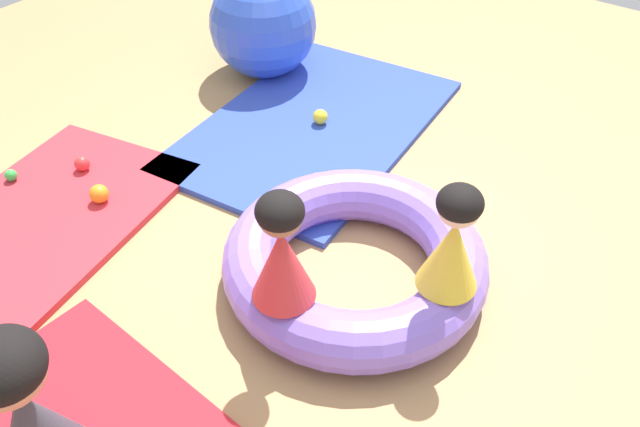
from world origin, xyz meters
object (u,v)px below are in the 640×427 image
at_px(child_in_red, 282,249).
at_px(exercise_ball_large, 263,24).
at_px(adult_seated, 28,417).
at_px(inflatable_cushion, 355,260).
at_px(play_ball_orange, 99,194).
at_px(child_in_yellow, 453,240).
at_px(play_ball_red, 82,164).
at_px(play_ball_green, 11,175).
at_px(play_ball_yellow, 320,117).

distance_m(child_in_red, exercise_ball_large, 2.36).
bearing_deg(adult_seated, child_in_red, -5.21).
height_order(inflatable_cushion, play_ball_orange, inflatable_cushion).
height_order(child_in_yellow, play_ball_orange, child_in_yellow).
xyz_separation_m(inflatable_cushion, exercise_ball_large, (1.28, 1.64, 0.23)).
xyz_separation_m(play_ball_orange, exercise_ball_large, (1.65, 0.27, 0.27)).
height_order(inflatable_cushion, play_ball_red, inflatable_cushion).
bearing_deg(play_ball_green, play_ball_red, -38.46).
relative_size(inflatable_cushion, play_ball_orange, 12.11).
bearing_deg(child_in_red, play_ball_red, -130.20).
bearing_deg(play_ball_red, play_ball_yellow, -33.28).
relative_size(inflatable_cushion, adult_seated, 1.67).
distance_m(inflatable_cushion, child_in_yellow, 0.59).
distance_m(adult_seated, play_ball_red, 1.87).
relative_size(child_in_red, play_ball_green, 7.77).
bearing_deg(play_ball_orange, play_ball_red, 68.04).
bearing_deg(play_ball_orange, adult_seated, -134.54).
height_order(play_ball_orange, play_ball_green, play_ball_orange).
height_order(adult_seated, play_ball_yellow, adult_seated).
distance_m(play_ball_yellow, exercise_ball_large, 0.86).
bearing_deg(child_in_yellow, exercise_ball_large, -114.07).
distance_m(play_ball_yellow, play_ball_green, 1.79).
distance_m(inflatable_cushion, play_ball_red, 1.70).
bearing_deg(exercise_ball_large, child_in_yellow, -121.44).
distance_m(child_in_red, play_ball_red, 1.70).
relative_size(play_ball_red, play_ball_green, 1.28).
relative_size(play_ball_green, exercise_ball_large, 0.09).
xyz_separation_m(play_ball_yellow, play_ball_red, (-1.18, 0.78, -0.00)).
bearing_deg(exercise_ball_large, play_ball_yellow, -114.98).
height_order(adult_seated, play_ball_orange, adult_seated).
relative_size(child_in_yellow, exercise_ball_large, 0.70).
relative_size(child_in_red, child_in_yellow, 1.03).
bearing_deg(inflatable_cushion, adult_seated, 168.87).
distance_m(child_in_yellow, play_ball_green, 2.47).
bearing_deg(child_in_red, inflatable_cushion, 141.17).
distance_m(inflatable_cushion, exercise_ball_large, 2.10).
bearing_deg(child_in_yellow, play_ball_yellow, -117.27).
height_order(play_ball_yellow, play_ball_red, play_ball_yellow).
distance_m(child_in_yellow, play_ball_red, 2.19).
relative_size(child_in_red, play_ball_red, 6.06).
xyz_separation_m(play_ball_red, play_ball_green, (-0.30, 0.24, -0.01)).
bearing_deg(play_ball_yellow, exercise_ball_large, 65.02).
bearing_deg(exercise_ball_large, adult_seated, -153.51).
relative_size(play_ball_yellow, play_ball_orange, 0.92).
relative_size(play_ball_red, exercise_ball_large, 0.12).
xyz_separation_m(child_in_yellow, play_ball_orange, (-0.37, 1.83, -0.42)).
xyz_separation_m(child_in_red, play_ball_green, (-0.09, 1.87, -0.44)).
height_order(play_ball_green, exercise_ball_large, exercise_ball_large).
height_order(child_in_red, exercise_ball_large, child_in_red).
bearing_deg(exercise_ball_large, child_in_red, -137.33).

